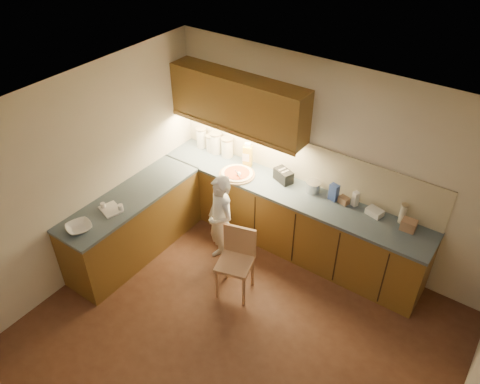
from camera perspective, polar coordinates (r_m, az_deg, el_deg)
The scene contains 24 objects.
room at distance 4.30m, azimuth -0.53°, elevation -4.24°, with size 4.54×4.50×2.62m.
l_counter at distance 6.27m, azimuth -0.67°, elevation -3.36°, with size 3.77×2.62×0.92m.
backsplash at distance 6.10m, azimuth 7.55°, elevation 3.80°, with size 3.75×0.02×0.58m, color beige.
upper_cabinets at distance 6.08m, azimuth -0.26°, elevation 10.90°, with size 1.95×0.36×0.73m.
pizza_on_board at distance 6.27m, azimuth -0.36°, elevation 2.22°, with size 0.49×0.49×0.20m.
child at distance 5.91m, azimuth -2.39°, elevation -3.69°, with size 0.48×0.32×1.33m, color white.
wooden_chair at distance 5.66m, azimuth -0.39°, elevation -7.89°, with size 0.50×0.50×0.90m.
mixing_bowl at distance 5.69m, azimuth -19.03°, elevation -4.13°, with size 0.28×0.28×0.07m, color white.
canister_a at distance 6.85m, azimuth -4.71°, elevation 6.63°, with size 0.15×0.15×0.31m.
canister_b at distance 6.76m, azimuth -3.57°, elevation 5.96°, with size 0.14×0.14×0.25m.
canister_c at distance 6.70m, azimuth -2.95°, elevation 6.01°, with size 0.17×0.17×0.31m.
canister_d at distance 6.62m, azimuth -1.57°, elevation 5.51°, with size 0.18×0.18×0.29m.
oil_jug at distance 6.39m, azimuth 0.94°, elevation 4.48°, with size 0.14×0.12×0.36m.
toaster at distance 6.16m, azimuth 5.31°, elevation 2.00°, with size 0.30×0.23×0.17m.
steel_pot at distance 6.02m, azimuth 8.92°, elevation 0.62°, with size 0.19×0.19×0.14m.
blue_box at distance 5.90m, azimuth 11.37°, elevation -0.04°, with size 0.11×0.08×0.22m, color #334C9A.
card_box_a at distance 5.91m, azimuth 12.54°, elevation -0.98°, with size 0.13×0.09×0.09m, color #9B7453.
white_bottle at distance 5.87m, azimuth 13.89°, elevation -0.82°, with size 0.07×0.07×0.20m, color silver.
flat_pack at distance 5.82m, azimuth 16.10°, elevation -2.36°, with size 0.19×0.14×0.08m, color silver.
tall_jar at distance 5.75m, azimuth 19.26°, elevation -2.45°, with size 0.08×0.08×0.26m.
card_box_b at distance 5.71m, azimuth 19.87°, elevation -3.82°, with size 0.17×0.13×0.13m, color #A47858.
dough_cloth at distance 5.89m, azimuth -15.49°, elevation -2.06°, with size 0.27×0.21×0.02m, color white.
spice_jar_a at distance 5.93m, azimuth -16.35°, elevation -1.63°, with size 0.06×0.06×0.08m, color white.
spice_jar_b at distance 5.84m, azimuth -14.35°, elevation -1.87°, with size 0.06×0.06×0.09m, color white.
Camera 1 is at (1.91, -2.63, 4.49)m, focal length 35.00 mm.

